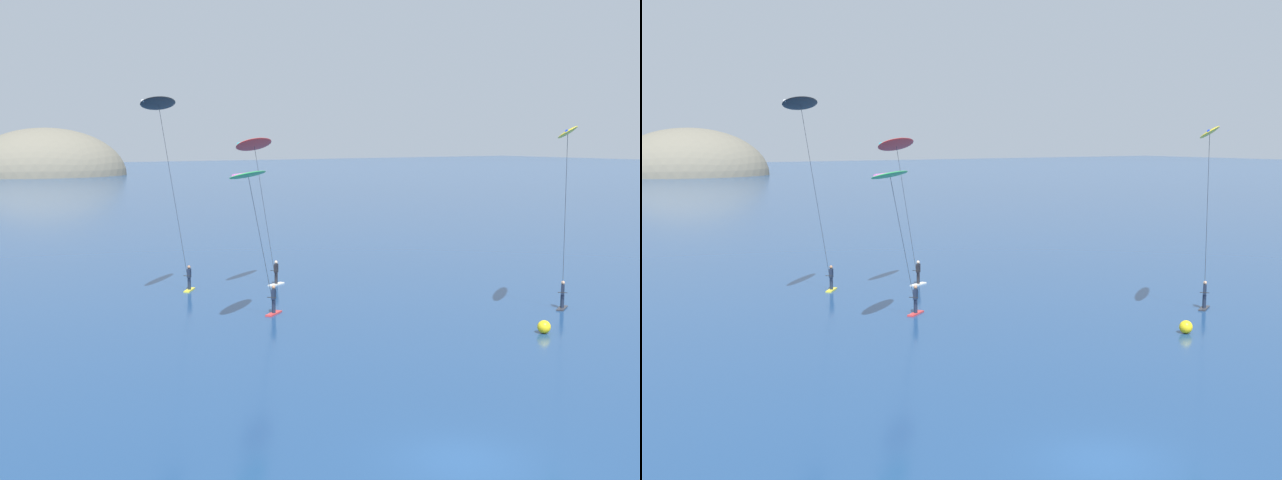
{
  "view_description": "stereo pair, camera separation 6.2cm",
  "coord_description": "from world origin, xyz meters",
  "views": [
    {
      "loc": [
        -16.91,
        -18.33,
        10.3
      ],
      "look_at": [
        9.88,
        24.35,
        3.79
      ],
      "focal_mm": 45.0,
      "sensor_mm": 36.0,
      "label": 1
    },
    {
      "loc": [
        -16.85,
        -18.36,
        10.3
      ],
      "look_at": [
        9.88,
        24.35,
        3.79
      ],
      "focal_mm": 45.0,
      "sensor_mm": 36.0,
      "label": 2
    }
  ],
  "objects": [
    {
      "name": "ground_plane",
      "position": [
        0.0,
        0.0,
        0.0
      ],
      "size": [
        600.0,
        600.0,
        0.0
      ],
      "primitive_type": "plane",
      "color": "navy"
    },
    {
      "name": "marker_buoy",
      "position": [
        15.02,
        10.33,
        0.35
      ],
      "size": [
        0.7,
        0.7,
        0.7
      ],
      "primitive_type": "sphere",
      "color": "yellow",
      "rests_on": "ground"
    },
    {
      "name": "kitesurfer_yellow",
      "position": [
        18.48,
        12.23,
        9.57
      ],
      "size": [
        5.35,
        4.5,
        10.95
      ],
      "color": "#2D2D33",
      "rests_on": "ground"
    },
    {
      "name": "kitesurfer_green",
      "position": [
        2.53,
        19.49,
        7.52
      ],
      "size": [
        5.8,
        5.4,
        8.59
      ],
      "color": "red",
      "rests_on": "ground"
    },
    {
      "name": "kitesurfer_black",
      "position": [
        1.0,
        28.22,
        11.18
      ],
      "size": [
        5.92,
        6.44,
        12.74
      ],
      "color": "yellow",
      "rests_on": "ground"
    },
    {
      "name": "kitesurfer_red",
      "position": [
        7.45,
        28.29,
        8.99
      ],
      "size": [
        5.69,
        4.42,
        10.3
      ],
      "color": "silver",
      "rests_on": "ground"
    }
  ]
}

